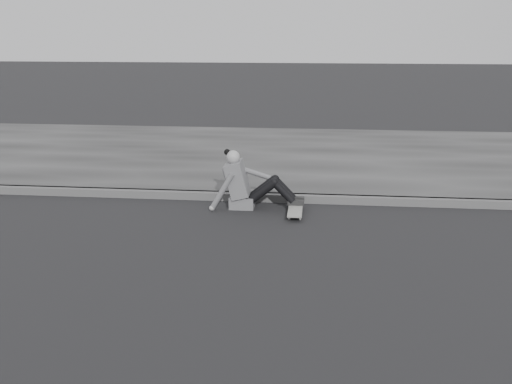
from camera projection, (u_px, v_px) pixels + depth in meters
ground at (268, 269)px, 6.31m from camera, size 80.00×80.00×0.00m
curb at (282, 198)px, 8.76m from camera, size 24.00×0.16×0.12m
sidewalk at (291, 156)px, 11.65m from camera, size 24.00×6.00×0.12m
skateboard at (295, 209)px, 8.16m from camera, size 0.20×0.78×0.09m
seated_woman at (246, 184)px, 8.39m from camera, size 1.38×0.46×0.88m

